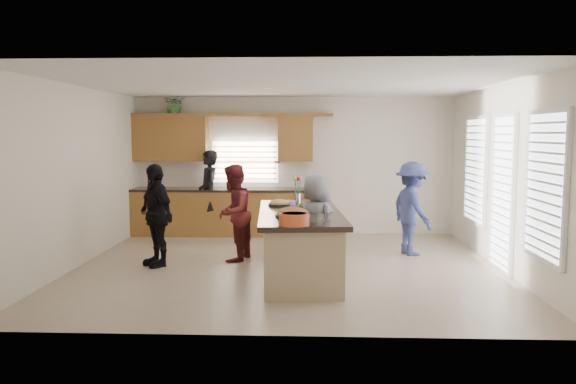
{
  "coord_description": "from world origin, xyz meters",
  "views": [
    {
      "loc": [
        0.36,
        -8.54,
        2.07
      ],
      "look_at": [
        0.0,
        0.16,
        1.15
      ],
      "focal_mm": 35.0,
      "sensor_mm": 36.0,
      "label": 1
    }
  ],
  "objects_px": {
    "woman_right_front": "(316,225)",
    "woman_left_front": "(156,215)",
    "island": "(300,246)",
    "woman_left_mid": "(233,213)",
    "woman_right_back": "(412,208)",
    "woman_left_back": "(209,193)",
    "salad_bowl": "(294,218)"
  },
  "relations": [
    {
      "from": "woman_left_back",
      "to": "woman_left_front",
      "type": "xyz_separation_m",
      "value": [
        -0.36,
        -2.62,
        -0.07
      ]
    },
    {
      "from": "woman_right_back",
      "to": "woman_right_front",
      "type": "relative_size",
      "value": 1.06
    },
    {
      "from": "salad_bowl",
      "to": "woman_right_front",
      "type": "height_order",
      "value": "woman_right_front"
    },
    {
      "from": "salad_bowl",
      "to": "woman_right_back",
      "type": "xyz_separation_m",
      "value": [
        1.92,
        2.76,
        -0.24
      ]
    },
    {
      "from": "woman_right_front",
      "to": "woman_left_front",
      "type": "bearing_deg",
      "value": 40.72
    },
    {
      "from": "island",
      "to": "woman_left_back",
      "type": "xyz_separation_m",
      "value": [
        -1.89,
        3.19,
        0.41
      ]
    },
    {
      "from": "island",
      "to": "woman_right_back",
      "type": "height_order",
      "value": "woman_right_back"
    },
    {
      "from": "woman_left_back",
      "to": "woman_left_mid",
      "type": "relative_size",
      "value": 1.1
    },
    {
      "from": "woman_left_back",
      "to": "woman_left_front",
      "type": "distance_m",
      "value": 2.64
    },
    {
      "from": "island",
      "to": "woman_left_front",
      "type": "bearing_deg",
      "value": 161.76
    },
    {
      "from": "woman_left_front",
      "to": "woman_right_front",
      "type": "relative_size",
      "value": 1.07
    },
    {
      "from": "woman_left_mid",
      "to": "woman_right_front",
      "type": "bearing_deg",
      "value": 68.86
    },
    {
      "from": "island",
      "to": "woman_left_mid",
      "type": "bearing_deg",
      "value": 134.32
    },
    {
      "from": "woman_left_back",
      "to": "woman_left_mid",
      "type": "height_order",
      "value": "woman_left_back"
    },
    {
      "from": "island",
      "to": "woman_right_front",
      "type": "relative_size",
      "value": 1.86
    },
    {
      "from": "woman_left_mid",
      "to": "woman_right_back",
      "type": "bearing_deg",
      "value": 114.66
    },
    {
      "from": "woman_left_back",
      "to": "woman_left_mid",
      "type": "distance_m",
      "value": 2.35
    },
    {
      "from": "salad_bowl",
      "to": "woman_right_front",
      "type": "relative_size",
      "value": 0.25
    },
    {
      "from": "island",
      "to": "woman_left_mid",
      "type": "height_order",
      "value": "woman_left_mid"
    },
    {
      "from": "island",
      "to": "woman_right_back",
      "type": "relative_size",
      "value": 1.75
    },
    {
      "from": "woman_left_back",
      "to": "woman_right_back",
      "type": "xyz_separation_m",
      "value": [
        3.77,
        -1.64,
        -0.07
      ]
    },
    {
      "from": "woman_left_front",
      "to": "salad_bowl",
      "type": "bearing_deg",
      "value": 9.48
    },
    {
      "from": "salad_bowl",
      "to": "woman_right_front",
      "type": "distance_m",
      "value": 1.32
    },
    {
      "from": "woman_left_mid",
      "to": "woman_left_front",
      "type": "height_order",
      "value": "woman_left_front"
    },
    {
      "from": "island",
      "to": "woman_left_front",
      "type": "relative_size",
      "value": 1.74
    },
    {
      "from": "woman_right_back",
      "to": "salad_bowl",
      "type": "bearing_deg",
      "value": 124.61
    },
    {
      "from": "salad_bowl",
      "to": "woman_left_back",
      "type": "relative_size",
      "value": 0.21
    },
    {
      "from": "salad_bowl",
      "to": "woman_right_back",
      "type": "relative_size",
      "value": 0.23
    },
    {
      "from": "salad_bowl",
      "to": "woman_left_front",
      "type": "distance_m",
      "value": 2.85
    },
    {
      "from": "island",
      "to": "woman_right_front",
      "type": "distance_m",
      "value": 0.38
    },
    {
      "from": "woman_left_mid",
      "to": "woman_left_front",
      "type": "relative_size",
      "value": 0.98
    },
    {
      "from": "woman_right_front",
      "to": "woman_right_back",
      "type": "bearing_deg",
      "value": -85.03
    }
  ]
}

